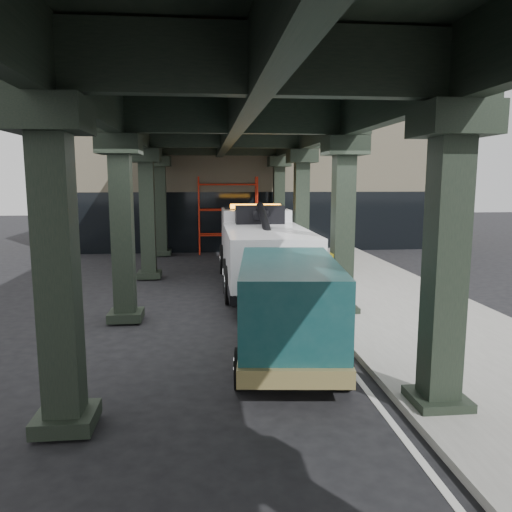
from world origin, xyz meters
TOP-DOWN VIEW (x-y plane):
  - ground at (0.00, 0.00)m, footprint 90.00×90.00m
  - sidewalk at (4.50, 2.00)m, footprint 5.00×40.00m
  - lane_stripe at (1.70, 2.00)m, footprint 0.12×38.00m
  - viaduct at (-0.40, 2.00)m, footprint 7.40×32.00m
  - building at (2.00, 20.00)m, footprint 22.00×10.00m
  - scaffolding at (0.00, 14.64)m, footprint 3.08×0.88m
  - tow_truck at (0.78, 6.19)m, footprint 2.87×9.33m
  - towed_van at (0.54, -1.15)m, footprint 2.64×5.56m

SIDE VIEW (x-z plane):
  - ground at x=0.00m, z-range 0.00..0.00m
  - lane_stripe at x=1.70m, z-range 0.00..0.01m
  - sidewalk at x=4.50m, z-range 0.00..0.15m
  - towed_van at x=0.54m, z-range 0.08..2.26m
  - tow_truck at x=0.78m, z-range -0.04..3.01m
  - scaffolding at x=0.00m, z-range 0.11..4.11m
  - building at x=2.00m, z-range 0.00..8.00m
  - viaduct at x=-0.40m, z-range 2.26..8.66m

